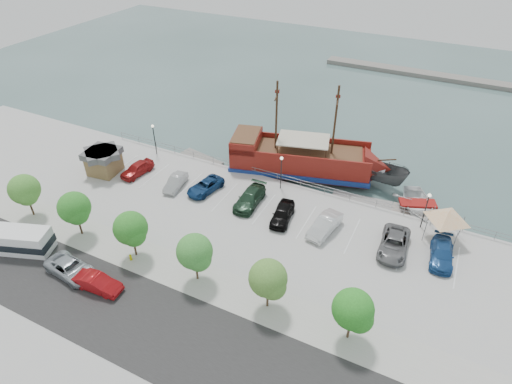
% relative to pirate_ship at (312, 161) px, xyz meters
% --- Properties ---
extents(ground, '(160.00, 160.00, 0.00)m').
position_rel_pirate_ship_xyz_m(ground, '(-1.76, -12.18, -2.12)').
color(ground, '#36524F').
extents(street, '(100.00, 8.00, 0.04)m').
position_rel_pirate_ship_xyz_m(street, '(-1.76, -28.18, -1.11)').
color(street, '#262525').
rests_on(street, land_slab).
extents(sidewalk, '(100.00, 4.00, 0.05)m').
position_rel_pirate_ship_xyz_m(sidewalk, '(-1.76, -22.18, -1.11)').
color(sidewalk, '#AAA89F').
rests_on(sidewalk, land_slab).
extents(seawall_railing, '(50.00, 0.06, 1.00)m').
position_rel_pirate_ship_xyz_m(seawall_railing, '(-1.76, -4.38, -0.60)').
color(seawall_railing, gray).
rests_on(seawall_railing, land_slab).
extents(far_shore, '(40.00, 3.00, 0.80)m').
position_rel_pirate_ship_xyz_m(far_shore, '(8.24, 42.82, -1.72)').
color(far_shore, slate).
rests_on(far_shore, ground).
extents(pirate_ship, '(20.49, 10.26, 12.68)m').
position_rel_pirate_ship_xyz_m(pirate_ship, '(0.00, 0.00, 0.00)').
color(pirate_ship, maroon).
rests_on(pirate_ship, ground).
extents(patrol_boat, '(8.20, 4.47, 3.01)m').
position_rel_pirate_ship_xyz_m(patrol_boat, '(7.85, 1.66, -0.62)').
color(patrol_boat, '#474A4B').
rests_on(patrol_boat, ground).
extents(speedboat, '(6.86, 7.90, 1.37)m').
position_rel_pirate_ship_xyz_m(speedboat, '(13.32, -1.67, -1.44)').
color(speedboat, white).
rests_on(speedboat, ground).
extents(dock_west, '(6.65, 3.11, 0.37)m').
position_rel_pirate_ship_xyz_m(dock_west, '(-14.52, -2.98, -1.94)').
color(dock_west, gray).
rests_on(dock_west, ground).
extents(dock_mid, '(7.05, 2.75, 0.39)m').
position_rel_pirate_ship_xyz_m(dock_mid, '(7.36, -2.98, -1.93)').
color(dock_mid, gray).
rests_on(dock_mid, ground).
extents(dock_east, '(6.67, 2.99, 0.37)m').
position_rel_pirate_ship_xyz_m(dock_east, '(13.82, -2.98, -1.94)').
color(dock_east, gray).
rests_on(dock_east, ground).
extents(shed, '(4.12, 4.12, 3.07)m').
position_rel_pirate_ship_xyz_m(shed, '(-22.72, -12.11, 0.51)').
color(shed, brown).
rests_on(shed, land_slab).
extents(canopy_tent, '(5.23, 5.23, 3.88)m').
position_rel_pirate_ship_xyz_m(canopy_tent, '(16.33, -6.53, 2.25)').
color(canopy_tent, slate).
rests_on(canopy_tent, land_slab).
extents(street_van, '(5.47, 2.99, 1.45)m').
position_rel_pirate_ship_xyz_m(street_van, '(-13.42, -26.80, -0.40)').
color(street_van, '#9DA5AC').
rests_on(street_van, street).
extents(street_sedan, '(4.59, 1.89, 1.48)m').
position_rel_pirate_ship_xyz_m(street_sedan, '(-9.94, -27.07, -0.39)').
color(street_sedan, '#A10F12').
rests_on(street_sedan, street).
extents(shuttle_bus, '(7.29, 4.57, 2.42)m').
position_rel_pirate_ship_xyz_m(shuttle_bus, '(-20.57, -26.68, 0.05)').
color(shuttle_bus, white).
rests_on(shuttle_bus, street).
extents(fire_hydrant, '(0.25, 0.25, 0.71)m').
position_rel_pirate_ship_xyz_m(fire_hydrant, '(-9.75, -22.98, -0.74)').
color(fire_hydrant, '#C8C603').
rests_on(fire_hydrant, sidewalk).
extents(lamp_post_left, '(0.36, 0.36, 4.28)m').
position_rel_pirate_ship_xyz_m(lamp_post_left, '(-19.76, -5.68, 1.82)').
color(lamp_post_left, black).
rests_on(lamp_post_left, land_slab).
extents(lamp_post_mid, '(0.36, 0.36, 4.28)m').
position_rel_pirate_ship_xyz_m(lamp_post_mid, '(-1.76, -5.68, 1.82)').
color(lamp_post_mid, black).
rests_on(lamp_post_mid, land_slab).
extents(lamp_post_right, '(0.36, 0.36, 4.28)m').
position_rel_pirate_ship_xyz_m(lamp_post_right, '(14.24, -5.68, 1.82)').
color(lamp_post_right, black).
rests_on(lamp_post_right, land_slab).
extents(tree_a, '(3.30, 3.20, 5.00)m').
position_rel_pirate_ship_xyz_m(tree_a, '(-23.62, -22.26, 2.17)').
color(tree_a, '#473321').
rests_on(tree_a, sidewalk).
extents(tree_b, '(3.30, 3.20, 5.00)m').
position_rel_pirate_ship_xyz_m(tree_b, '(-16.62, -22.26, 2.17)').
color(tree_b, '#473321').
rests_on(tree_b, sidewalk).
extents(tree_c, '(3.30, 3.20, 5.00)m').
position_rel_pirate_ship_xyz_m(tree_c, '(-9.62, -22.26, 2.17)').
color(tree_c, '#473321').
rests_on(tree_c, sidewalk).
extents(tree_d, '(3.30, 3.20, 5.00)m').
position_rel_pirate_ship_xyz_m(tree_d, '(-2.62, -22.26, 2.17)').
color(tree_d, '#473321').
rests_on(tree_d, sidewalk).
extents(tree_e, '(3.30, 3.20, 5.00)m').
position_rel_pirate_ship_xyz_m(tree_e, '(4.38, -22.26, 2.17)').
color(tree_e, '#473321').
rests_on(tree_e, sidewalk).
extents(tree_f, '(3.30, 3.20, 5.00)m').
position_rel_pirate_ship_xyz_m(tree_f, '(11.38, -22.26, 2.17)').
color(tree_f, '#473321').
rests_on(tree_f, sidewalk).
extents(parked_car_a, '(2.45, 4.75, 1.54)m').
position_rel_pirate_ship_xyz_m(parked_car_a, '(-18.84, -10.71, -0.35)').
color(parked_car_a, maroon).
rests_on(parked_car_a, land_slab).
extents(parked_car_b, '(2.10, 4.33, 1.37)m').
position_rel_pirate_ship_xyz_m(parked_car_b, '(-12.96, -10.95, -0.44)').
color(parked_car_b, '#A4A4A4').
rests_on(parked_car_b, land_slab).
extents(parked_car_c, '(3.15, 5.18, 1.34)m').
position_rel_pirate_ship_xyz_m(parked_car_c, '(-9.38, -10.10, -0.45)').
color(parked_car_c, navy).
rests_on(parked_car_c, land_slab).
extents(parked_car_d, '(2.40, 5.51, 1.58)m').
position_rel_pirate_ship_xyz_m(parked_car_d, '(-3.62, -10.04, -0.33)').
color(parked_car_d, '#1B3623').
rests_on(parked_car_d, land_slab).
extents(parked_car_e, '(2.53, 4.94, 1.61)m').
position_rel_pirate_ship_xyz_m(parked_car_e, '(0.76, -10.97, -0.32)').
color(parked_car_e, black).
rests_on(parked_car_e, land_slab).
extents(parked_car_f, '(2.60, 5.24, 1.65)m').
position_rel_pirate_ship_xyz_m(parked_car_f, '(5.41, -10.81, -0.30)').
color(parked_car_f, silver).
rests_on(parked_car_f, land_slab).
extents(parked_car_g, '(2.96, 5.85, 1.59)m').
position_rel_pirate_ship_xyz_m(parked_car_g, '(12.35, -10.51, -0.33)').
color(parked_car_g, slate).
rests_on(parked_car_g, land_slab).
extents(parked_car_h, '(2.54, 5.25, 1.47)m').
position_rel_pirate_ship_xyz_m(parked_car_h, '(16.69, -9.77, -0.39)').
color(parked_car_h, navy).
rests_on(parked_car_h, land_slab).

